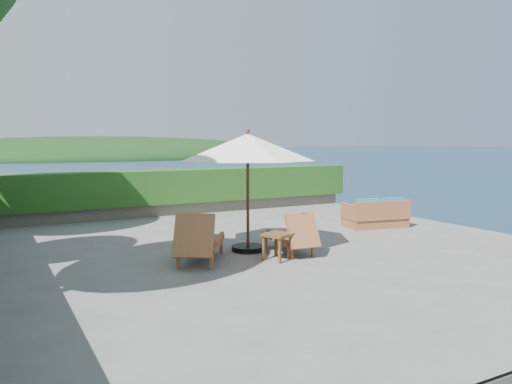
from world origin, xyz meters
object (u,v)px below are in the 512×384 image
lounge_right (291,235)px  wicker_loveseat (376,216)px  patio_umbrella (248,148)px  lounge_left (199,241)px  side_table (278,238)px

lounge_right → wicker_loveseat: bearing=28.4°
patio_umbrella → wicker_loveseat: size_ratio=1.74×
lounge_left → lounge_right: bearing=27.3°
lounge_right → lounge_left: bearing=-179.1°
patio_umbrella → lounge_left: 2.14m
lounge_right → wicker_loveseat: size_ratio=0.90×
patio_umbrella → lounge_left: size_ratio=1.65×
patio_umbrella → side_table: patio_umbrella is taller
lounge_left → lounge_right: 1.91m
patio_umbrella → side_table: (0.13, -0.98, -1.67)m
lounge_left → side_table: size_ratio=2.88×
patio_umbrella → wicker_loveseat: 4.65m
lounge_right → side_table: lounge_right is taller
lounge_left → wicker_loveseat: lounge_left is taller
lounge_left → wicker_loveseat: bearing=45.7°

